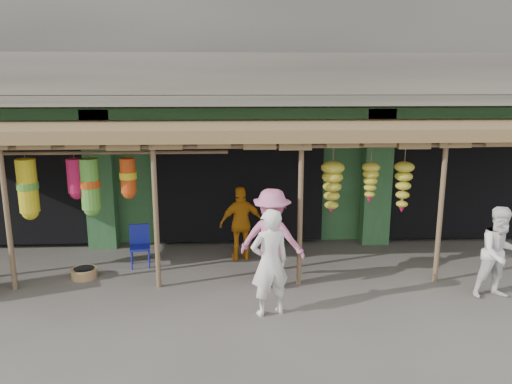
{
  "coord_description": "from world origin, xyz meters",
  "views": [
    {
      "loc": [
        -0.19,
        -8.55,
        3.6
      ],
      "look_at": [
        0.29,
        1.0,
        1.44
      ],
      "focal_mm": 35.0,
      "sensor_mm": 36.0,
      "label": 1
    }
  ],
  "objects_px": {
    "blue_chair": "(140,243)",
    "person_vendor": "(242,223)",
    "person_front": "(270,262)",
    "person_right": "(500,253)",
    "person_shopper": "(272,239)"
  },
  "relations": [
    {
      "from": "blue_chair",
      "to": "person_vendor",
      "type": "xyz_separation_m",
      "value": [
        2.01,
        0.22,
        0.31
      ]
    },
    {
      "from": "blue_chair",
      "to": "person_front",
      "type": "relative_size",
      "value": 0.47
    },
    {
      "from": "person_right",
      "to": "person_shopper",
      "type": "distance_m",
      "value": 3.8
    },
    {
      "from": "person_front",
      "to": "person_shopper",
      "type": "xyz_separation_m",
      "value": [
        0.12,
        1.05,
        0.04
      ]
    },
    {
      "from": "person_front",
      "to": "person_right",
      "type": "distance_m",
      "value": 3.89
    },
    {
      "from": "person_right",
      "to": "person_vendor",
      "type": "distance_m",
      "value": 4.72
    },
    {
      "from": "person_right",
      "to": "person_shopper",
      "type": "xyz_separation_m",
      "value": [
        -3.75,
        0.63,
        0.1
      ]
    },
    {
      "from": "person_vendor",
      "to": "person_shopper",
      "type": "distance_m",
      "value": 1.51
    },
    {
      "from": "blue_chair",
      "to": "person_shopper",
      "type": "bearing_deg",
      "value": -35.18
    },
    {
      "from": "person_front",
      "to": "person_shopper",
      "type": "relative_size",
      "value": 0.96
    },
    {
      "from": "blue_chair",
      "to": "person_shopper",
      "type": "xyz_separation_m",
      "value": [
        2.51,
        -1.2,
        0.44
      ]
    },
    {
      "from": "person_front",
      "to": "blue_chair",
      "type": "bearing_deg",
      "value": -61.89
    },
    {
      "from": "person_front",
      "to": "person_vendor",
      "type": "xyz_separation_m",
      "value": [
        -0.38,
        2.47,
        -0.09
      ]
    },
    {
      "from": "person_vendor",
      "to": "person_shopper",
      "type": "bearing_deg",
      "value": 97.88
    },
    {
      "from": "blue_chair",
      "to": "person_vendor",
      "type": "height_order",
      "value": "person_vendor"
    }
  ]
}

